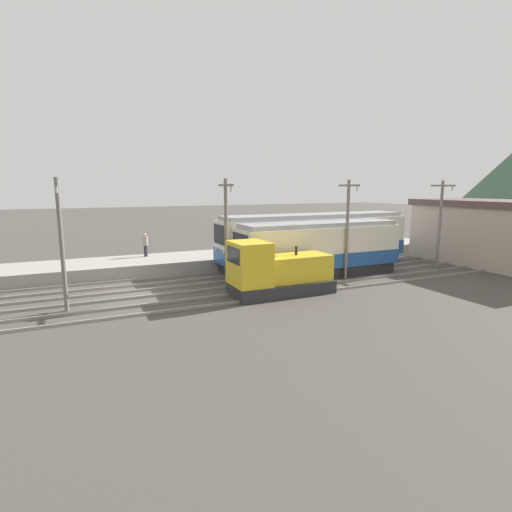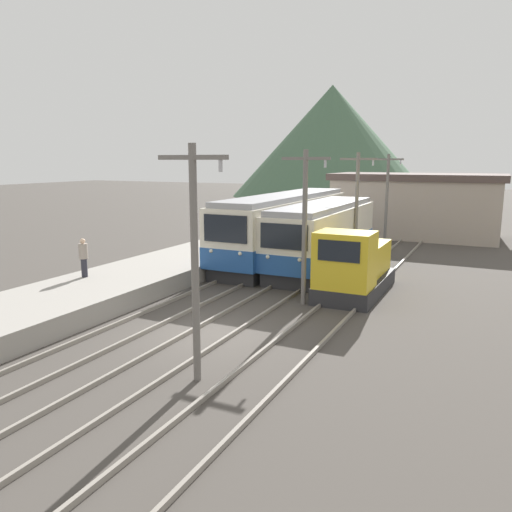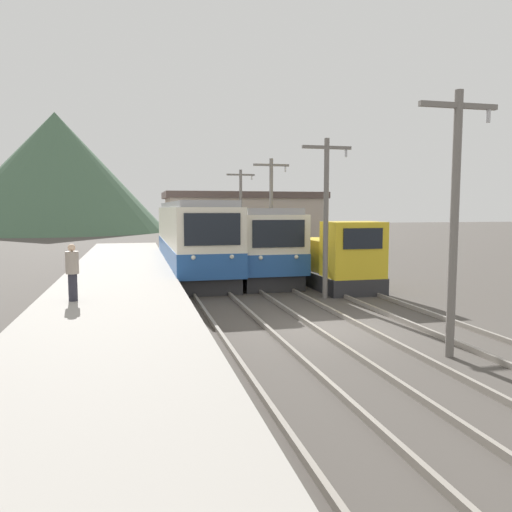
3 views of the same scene
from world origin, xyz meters
name	(u,v)px [view 3 (image 3 of 3)]	position (x,y,z in m)	size (l,w,h in m)	color
ground_plane	(329,328)	(0.00, 0.00, 0.00)	(200.00, 200.00, 0.00)	#47423D
platform_left	(111,326)	(-6.25, 0.00, 0.41)	(4.50, 54.00, 0.81)	gray
track_left	(244,331)	(-2.60, 0.00, 0.07)	(1.54, 60.00, 0.14)	gray
track_center	(336,325)	(0.20, 0.00, 0.07)	(1.54, 60.00, 0.14)	gray
track_right	(425,320)	(3.20, 0.00, 0.07)	(1.54, 60.00, 0.14)	gray
commuter_train_left	(192,241)	(-2.60, 13.16, 1.79)	(2.84, 14.74, 3.87)	#28282B
commuter_train_center	(249,245)	(0.20, 11.69, 1.66)	(2.84, 11.22, 3.56)	#28282B
shunting_locomotive	(338,261)	(3.20, 7.01, 1.21)	(2.40, 5.67, 3.00)	#28282B
catenary_mast_near	(455,213)	(1.71, -3.39, 3.43)	(2.00, 0.20, 6.24)	slate
catenary_mast_mid	(326,211)	(1.71, 4.69, 3.43)	(2.00, 0.20, 6.24)	slate
catenary_mast_far	(271,211)	(1.71, 12.77, 3.43)	(2.00, 0.20, 6.24)	slate
catenary_mast_distant	(241,210)	(1.71, 20.86, 3.43)	(2.00, 0.20, 6.24)	slate
person_on_platform	(72,270)	(-7.39, 1.82, 1.73)	(0.38, 0.38, 1.70)	#282833
station_building	(243,222)	(2.94, 26.00, 2.44)	(12.60, 6.30, 4.83)	#AD9E8E
mountain_backdrop	(57,173)	(-16.83, 66.84, 8.90)	(32.45, 32.45, 17.79)	#47664C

